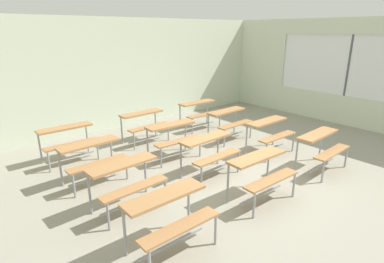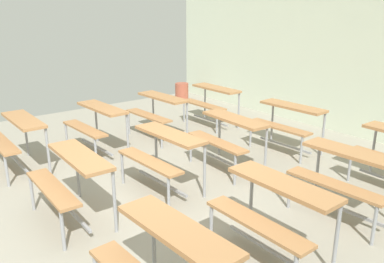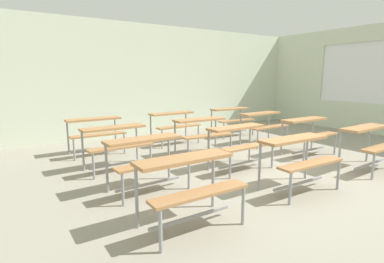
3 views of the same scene
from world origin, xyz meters
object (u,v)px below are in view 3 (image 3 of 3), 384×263
at_px(desk_bench_r3c2, 232,115).
at_px(desk_bench_r1c0, 147,152).
at_px(desk_bench_r1c1, 240,137).
at_px(desk_bench_r0c0, 189,176).
at_px(desk_bench_r0c1, 299,151).
at_px(desk_bench_r2c0, 116,138).
at_px(desk_bench_r2c1, 202,128).
at_px(desk_bench_r3c0, 95,127).
at_px(desk_bench_r2c2, 263,121).
at_px(desk_bench_r3c1, 174,120).
at_px(desk_bench_r0c2, 371,138).
at_px(desk_bench_r1c2, 308,128).

bearing_deg(desk_bench_r3c2, desk_bench_r1c0, -144.29).
bearing_deg(desk_bench_r1c1, desk_bench_r0c0, -148.18).
xyz_separation_m(desk_bench_r0c1, desk_bench_r2c0, (-1.84, 2.33, 0.00)).
bearing_deg(desk_bench_r0c1, desk_bench_r2c1, 92.27).
bearing_deg(desk_bench_r1c0, desk_bench_r0c1, -35.02).
bearing_deg(desk_bench_r1c1, desk_bench_r1c0, 179.44).
bearing_deg(desk_bench_r2c0, desk_bench_r0c1, -54.19).
bearing_deg(desk_bench_r2c0, desk_bench_r1c0, -90.48).
xyz_separation_m(desk_bench_r0c0, desk_bench_r2c0, (0.01, 2.37, 0.00)).
bearing_deg(desk_bench_r2c1, desk_bench_r3c0, 148.08).
bearing_deg(desk_bench_r3c2, desk_bench_r0c0, -133.62).
bearing_deg(desk_bench_r2c2, desk_bench_r2c0, 178.88).
bearing_deg(desk_bench_r0c0, desk_bench_r2c0, 89.96).
height_order(desk_bench_r2c1, desk_bench_r3c2, same).
relative_size(desk_bench_r3c1, desk_bench_r3c2, 1.00).
xyz_separation_m(desk_bench_r1c0, desk_bench_r1c1, (1.78, 0.05, 0.00)).
relative_size(desk_bench_r1c0, desk_bench_r3c0, 1.02).
bearing_deg(desk_bench_r1c0, desk_bench_r2c2, 16.59).
bearing_deg(desk_bench_r0c1, desk_bench_r2c0, 129.72).
xyz_separation_m(desk_bench_r0c2, desk_bench_r1c0, (-3.63, 1.19, 0.00)).
height_order(desk_bench_r0c0, desk_bench_r3c0, same).
bearing_deg(desk_bench_r3c0, desk_bench_r2c0, -89.43).
xyz_separation_m(desk_bench_r0c0, desk_bench_r3c1, (1.86, 3.62, 0.00)).
height_order(desk_bench_r0c1, desk_bench_r2c2, same).
xyz_separation_m(desk_bench_r0c0, desk_bench_r0c1, (1.85, 0.04, 0.00)).
bearing_deg(desk_bench_r3c2, desk_bench_r3c1, -178.33).
height_order(desk_bench_r0c1, desk_bench_r1c0, same).
relative_size(desk_bench_r1c2, desk_bench_r2c1, 0.98).
bearing_deg(desk_bench_r3c1, desk_bench_r3c2, -1.78).
xyz_separation_m(desk_bench_r0c1, desk_bench_r3c0, (-1.85, 3.59, 0.00)).
relative_size(desk_bench_r0c1, desk_bench_r3c1, 1.00).
height_order(desk_bench_r0c2, desk_bench_r2c0, same).
distance_m(desk_bench_r0c2, desk_bench_r1c2, 1.21).
height_order(desk_bench_r0c1, desk_bench_r2c0, same).
relative_size(desk_bench_r3c0, desk_bench_r3c2, 0.99).
bearing_deg(desk_bench_r2c1, desk_bench_r1c1, -86.39).
bearing_deg(desk_bench_r2c1, desk_bench_r1c0, -143.13).
bearing_deg(desk_bench_r2c0, desk_bench_r0c2, -35.43).
distance_m(desk_bench_r3c0, desk_bench_r3c1, 1.86).
bearing_deg(desk_bench_r1c2, desk_bench_r0c1, -147.06).
xyz_separation_m(desk_bench_r2c2, desk_bench_r3c0, (-3.62, 1.21, 0.00)).
xyz_separation_m(desk_bench_r0c2, desk_bench_r3c0, (-3.68, 3.64, 0.00)).
bearing_deg(desk_bench_r1c0, desk_bench_r3c1, 50.79).
bearing_deg(desk_bench_r1c0, desk_bench_r0c2, -20.76).
height_order(desk_bench_r0c1, desk_bench_r3c2, same).
bearing_deg(desk_bench_r2c0, desk_bench_r1c2, -20.34).
relative_size(desk_bench_r2c0, desk_bench_r2c2, 1.00).
bearing_deg(desk_bench_r0c1, desk_bench_r1c0, 149.00).
bearing_deg(desk_bench_r0c1, desk_bench_r3c1, 91.21).
xyz_separation_m(desk_bench_r0c2, desk_bench_r3c2, (-0.01, 3.62, 0.00)).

